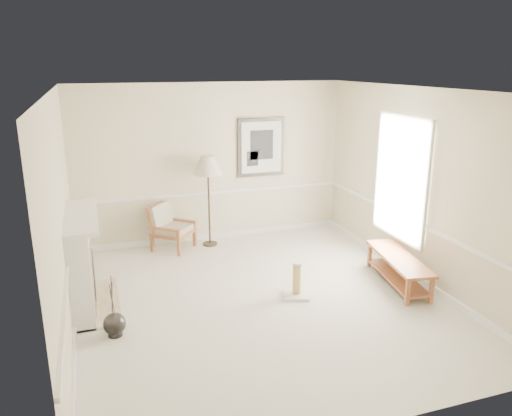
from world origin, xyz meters
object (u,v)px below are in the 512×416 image
(floor_lamp, at_px, (208,168))
(bench, at_px, (398,266))
(floor_vase, at_px, (114,325))
(armchair, at_px, (169,225))
(scratching_post, at_px, (297,286))

(floor_lamp, distance_m, bench, 3.62)
(floor_vase, distance_m, floor_lamp, 3.56)
(armchair, xyz_separation_m, scratching_post, (1.42, -2.52, -0.28))
(floor_vase, xyz_separation_m, bench, (4.16, 0.19, 0.14))
(scratching_post, bearing_deg, armchair, 119.34)
(armchair, relative_size, scratching_post, 1.73)
(bench, relative_size, scratching_post, 3.04)
(floor_vase, relative_size, floor_lamp, 0.49)
(floor_vase, height_order, floor_lamp, floor_lamp)
(floor_vase, height_order, armchair, armchair)
(floor_lamp, height_order, scratching_post, floor_lamp)
(floor_lamp, bearing_deg, floor_vase, -124.03)
(armchair, height_order, floor_lamp, floor_lamp)
(floor_vase, distance_m, scratching_post, 2.55)
(floor_lamp, xyz_separation_m, bench, (2.30, -2.55, -1.15))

